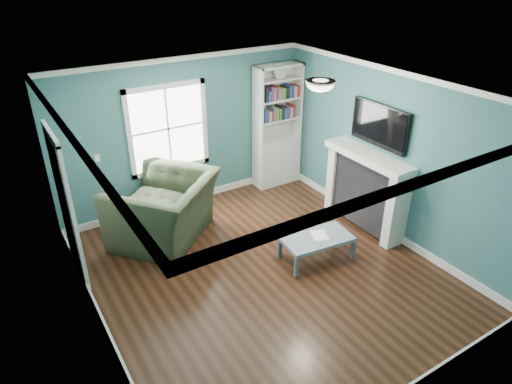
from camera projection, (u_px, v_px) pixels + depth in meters
floor at (264, 272)px, 6.51m from camera, size 5.00×5.00×0.00m
room_walls at (265, 172)px, 5.77m from camera, size 5.00×5.00×5.00m
trim at (265, 196)px, 5.93m from camera, size 4.50×5.00×2.60m
window at (168, 129)px, 7.55m from camera, size 1.40×0.06×1.50m
bookshelf at (277, 138)px, 8.63m from camera, size 0.90×0.35×2.31m
fireplace at (366, 191)px, 7.33m from camera, size 0.44×1.58×1.30m
tv at (380, 125)px, 6.88m from camera, size 0.06×1.10×0.65m
door at (66, 206)px, 6.01m from camera, size 0.12×0.98×2.17m
ceiling_fixture at (320, 84)px, 5.81m from camera, size 0.38×0.38×0.15m
light_switch at (97, 158)px, 7.10m from camera, size 0.08×0.01×0.12m
recliner at (163, 199)px, 7.01m from camera, size 1.82×1.76×1.34m
coffee_table at (317, 240)px, 6.65m from camera, size 1.07×0.67×0.37m
paper_sheet at (319, 235)px, 6.67m from camera, size 0.30×0.34×0.00m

